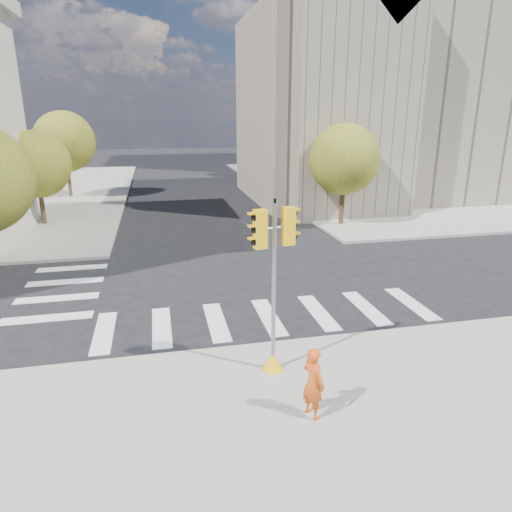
{
  "coord_description": "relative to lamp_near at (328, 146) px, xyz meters",
  "views": [
    {
      "loc": [
        -3.59,
        -15.85,
        6.64
      ],
      "look_at": [
        -0.46,
        -1.62,
        2.1
      ],
      "focal_mm": 32.0,
      "sensor_mm": 36.0,
      "label": 1
    }
  ],
  "objects": [
    {
      "name": "lamp_near",
      "position": [
        0.0,
        0.0,
        0.0
      ],
      "size": [
        0.35,
        0.18,
        8.11
      ],
      "color": "black",
      "rests_on": "sidewalk_far_right"
    },
    {
      "name": "ground",
      "position": [
        -8.0,
        -14.0,
        -4.58
      ],
      "size": [
        160.0,
        160.0,
        0.0
      ],
      "primitive_type": "plane",
      "color": "black",
      "rests_on": "ground"
    },
    {
      "name": "tree_lw_far",
      "position": [
        -18.5,
        10.0,
        -0.04
      ],
      "size": [
        4.8,
        4.8,
        6.95
      ],
      "color": "#382616",
      "rests_on": "ground"
    },
    {
      "name": "photographer",
      "position": [
        -8.48,
        -21.58,
        -3.59
      ],
      "size": [
        0.61,
        0.72,
        1.68
      ],
      "primitive_type": "imported",
      "rotation": [
        0.0,
        0.0,
        1.97
      ],
      "color": "#D85014",
      "rests_on": "sidewalk_near"
    },
    {
      "name": "tree_re_near",
      "position": [
        -0.5,
        -4.0,
        -0.53
      ],
      "size": [
        4.2,
        4.2,
        6.16
      ],
      "color": "#382616",
      "rests_on": "ground"
    },
    {
      "name": "office_tower",
      "position": [
        14.0,
        28.0,
        10.42
      ],
      "size": [
        20.0,
        18.0,
        30.0
      ],
      "primitive_type": "cube",
      "color": "#9EA0A3",
      "rests_on": "ground"
    },
    {
      "name": "sidewalk_far_right",
      "position": [
        12.0,
        12.0,
        -4.5
      ],
      "size": [
        28.0,
        40.0,
        0.15
      ],
      "primitive_type": "cube",
      "color": "gray",
      "rests_on": "ground"
    },
    {
      "name": "tree_lw_mid",
      "position": [
        -18.5,
        0.0,
        -0.82
      ],
      "size": [
        4.0,
        4.0,
        5.77
      ],
      "color": "#382616",
      "rests_on": "ground"
    },
    {
      "name": "tree_re_mid",
      "position": [
        -0.5,
        8.0,
        -0.23
      ],
      "size": [
        4.6,
        4.6,
        6.66
      ],
      "color": "#382616",
      "rests_on": "ground"
    },
    {
      "name": "traffic_signal",
      "position": [
        -8.85,
        -19.5,
        -2.48
      ],
      "size": [
        1.08,
        0.56,
        4.59
      ],
      "rotation": [
        0.0,
        0.0,
        0.21
      ],
      "color": "#FFBA0D",
      "rests_on": "sidewalk_near"
    },
    {
      "name": "civic_building",
      "position": [
        7.59,
        5.12,
        2.68
      ],
      "size": [
        26.0,
        16.0,
        19.39
      ],
      "color": "gray",
      "rests_on": "ground"
    },
    {
      "name": "lamp_far",
      "position": [
        0.0,
        14.0,
        0.0
      ],
      "size": [
        0.35,
        0.18,
        8.11
      ],
      "color": "black",
      "rests_on": "sidewalk_far_right"
    },
    {
      "name": "tree_re_far",
      "position": [
        -0.5,
        20.0,
        -0.71
      ],
      "size": [
        4.0,
        4.0,
        5.88
      ],
      "color": "#382616",
      "rests_on": "ground"
    }
  ]
}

